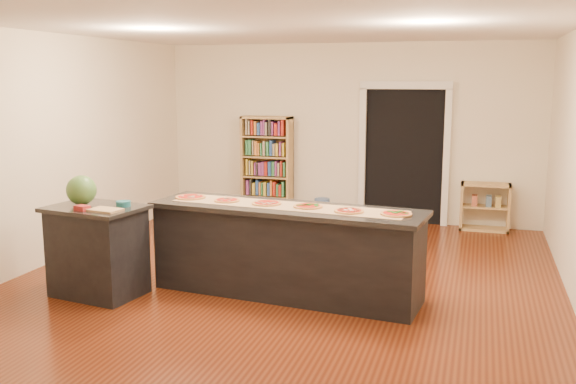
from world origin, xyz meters
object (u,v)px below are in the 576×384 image
(watermelon, at_px, (81,190))
(bookshelf, at_px, (267,167))
(waste_bin, at_px, (322,209))
(side_counter, at_px, (98,250))
(kitchen_island, at_px, (286,250))
(low_shelf, at_px, (485,207))

(watermelon, bearing_deg, bookshelf, 81.43)
(waste_bin, bearing_deg, side_counter, -108.60)
(kitchen_island, height_order, bookshelf, bookshelf)
(kitchen_island, height_order, side_counter, kitchen_island)
(low_shelf, height_order, waste_bin, low_shelf)
(watermelon, bearing_deg, low_shelf, 45.69)
(side_counter, bearing_deg, kitchen_island, 25.39)
(bookshelf, height_order, low_shelf, bookshelf)
(watermelon, bearing_deg, kitchen_island, 14.38)
(side_counter, distance_m, bookshelf, 4.25)
(waste_bin, bearing_deg, watermelon, -111.00)
(waste_bin, bearing_deg, bookshelf, 176.25)
(side_counter, xyz_separation_m, watermelon, (-0.18, 0.04, 0.63))
(watermelon, bearing_deg, side_counter, -11.32)
(side_counter, xyz_separation_m, bookshelf, (0.45, 4.22, 0.35))
(side_counter, distance_m, low_shelf, 5.73)
(low_shelf, distance_m, watermelon, 5.88)
(side_counter, relative_size, watermelon, 3.09)
(kitchen_island, relative_size, low_shelf, 4.02)
(kitchen_island, xyz_separation_m, waste_bin, (-0.49, 3.59, -0.30))
(low_shelf, bearing_deg, kitchen_island, -118.81)
(low_shelf, distance_m, waste_bin, 2.50)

